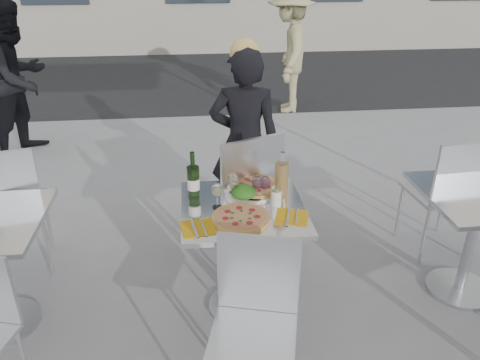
{
  "coord_description": "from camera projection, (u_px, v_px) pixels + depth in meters",
  "views": [
    {
      "loc": [
        -0.28,
        -2.38,
        2.09
      ],
      "look_at": [
        0.0,
        0.15,
        0.85
      ],
      "focal_mm": 35.0,
      "sensor_mm": 36.0,
      "label": 1
    }
  ],
  "objects": [
    {
      "name": "pizza_near",
      "position": [
        241.0,
        218.0,
        2.61
      ],
      "size": [
        0.33,
        0.33,
        0.02
      ],
      "color": "#E3A558",
      "rests_on": "main_table"
    },
    {
      "name": "chair_near",
      "position": [
        255.0,
        312.0,
        2.26
      ],
      "size": [
        0.5,
        0.51,
        0.89
      ],
      "rotation": [
        0.0,
        0.0,
        -0.26
      ],
      "color": "silver",
      "rests_on": "ground"
    },
    {
      "name": "pizza_far",
      "position": [
        255.0,
        187.0,
        2.94
      ],
      "size": [
        0.36,
        0.36,
        0.03
      ],
      "color": "white",
      "rests_on": "main_table"
    },
    {
      "name": "main_table",
      "position": [
        243.0,
        237.0,
        2.84
      ],
      "size": [
        0.72,
        0.72,
        0.75
      ],
      "color": "#B7BABF",
      "rests_on": "ground"
    },
    {
      "name": "salad_plate",
      "position": [
        243.0,
        193.0,
        2.82
      ],
      "size": [
        0.22,
        0.22,
        0.09
      ],
      "color": "white",
      "rests_on": "main_table"
    },
    {
      "name": "wineglass_white_a",
      "position": [
        217.0,
        191.0,
        2.69
      ],
      "size": [
        0.07,
        0.07,
        0.16
      ],
      "color": "white",
      "rests_on": "main_table"
    },
    {
      "name": "wineglass_red_a",
      "position": [
        257.0,
        183.0,
        2.77
      ],
      "size": [
        0.07,
        0.07,
        0.16
      ],
      "color": "white",
      "rests_on": "main_table"
    },
    {
      "name": "wineglass_red_b",
      "position": [
        265.0,
        183.0,
        2.77
      ],
      "size": [
        0.07,
        0.07,
        0.16
      ],
      "color": "white",
      "rests_on": "main_table"
    },
    {
      "name": "side_chair_lfar",
      "position": [
        7.0,
        203.0,
        3.11
      ],
      "size": [
        0.55,
        0.56,
        1.0
      ],
      "rotation": [
        0.0,
        0.0,
        3.38
      ],
      "color": "silver",
      "rests_on": "ground"
    },
    {
      "name": "pedestrian_a",
      "position": [
        18.0,
        79.0,
        5.11
      ],
      "size": [
        0.9,
        1.0,
        1.69
      ],
      "primitive_type": "imported",
      "rotation": [
        0.0,
        0.0,
        1.19
      ],
      "color": "black",
      "rests_on": "ground"
    },
    {
      "name": "napkin_right",
      "position": [
        292.0,
        217.0,
        2.63
      ],
      "size": [
        0.22,
        0.22,
        0.01
      ],
      "rotation": [
        0.0,
        0.0,
        -0.29
      ],
      "color": "gold",
      "rests_on": "main_table"
    },
    {
      "name": "chair_far",
      "position": [
        244.0,
        190.0,
        3.25
      ],
      "size": [
        0.62,
        0.63,
        1.03
      ],
      "rotation": [
        0.0,
        0.0,
        3.54
      ],
      "color": "silver",
      "rests_on": "ground"
    },
    {
      "name": "sugar_shaker",
      "position": [
        276.0,
        196.0,
        2.75
      ],
      "size": [
        0.06,
        0.06,
        0.11
      ],
      "color": "white",
      "rests_on": "main_table"
    },
    {
      "name": "side_table_right",
      "position": [
        476.0,
        223.0,
        2.98
      ],
      "size": [
        0.72,
        0.72,
        0.75
      ],
      "color": "#B7BABF",
      "rests_on": "ground"
    },
    {
      "name": "wine_bottle",
      "position": [
        193.0,
        180.0,
        2.8
      ],
      "size": [
        0.07,
        0.08,
        0.29
      ],
      "color": "#274B1C",
      "rests_on": "main_table"
    },
    {
      "name": "street_asphalt",
      "position": [
        203.0,
        74.0,
        8.88
      ],
      "size": [
        24.0,
        5.0,
        0.0
      ],
      "primitive_type": "cube",
      "color": "black",
      "rests_on": "ground"
    },
    {
      "name": "napkin_left",
      "position": [
        198.0,
        228.0,
        2.53
      ],
      "size": [
        0.21,
        0.21,
        0.01
      ],
      "rotation": [
        0.0,
        0.0,
        0.16
      ],
      "color": "gold",
      "rests_on": "main_table"
    },
    {
      "name": "woman_diner",
      "position": [
        244.0,
        143.0,
        3.65
      ],
      "size": [
        0.6,
        0.44,
        1.5
      ],
      "primitive_type": "imported",
      "rotation": [
        0.0,
        0.0,
        2.98
      ],
      "color": "black",
      "rests_on": "ground"
    },
    {
      "name": "side_chair_rfar",
      "position": [
        449.0,
        188.0,
        3.36
      ],
      "size": [
        0.47,
        0.48,
        0.96
      ],
      "rotation": [
        0.0,
        0.0,
        3.22
      ],
      "color": "silver",
      "rests_on": "ground"
    },
    {
      "name": "carafe",
      "position": [
        281.0,
        179.0,
        2.81
      ],
      "size": [
        0.08,
        0.08,
        0.29
      ],
      "color": "tan",
      "rests_on": "main_table"
    },
    {
      "name": "pedestrian_b",
      "position": [
        289.0,
        51.0,
        6.52
      ],
      "size": [
        0.83,
        1.2,
        1.71
      ],
      "primitive_type": "imported",
      "rotation": [
        0.0,
        0.0,
        4.53
      ],
      "color": "tan",
      "rests_on": "ground"
    },
    {
      "name": "ground",
      "position": [
        242.0,
        306.0,
        3.07
      ],
      "size": [
        80.0,
        80.0,
        0.0
      ],
      "primitive_type": "plane",
      "color": "slate"
    },
    {
      "name": "wineglass_white_b",
      "position": [
        233.0,
        180.0,
        2.81
      ],
      "size": [
        0.07,
        0.07,
        0.16
      ],
      "color": "white",
      "rests_on": "main_table"
    }
  ]
}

